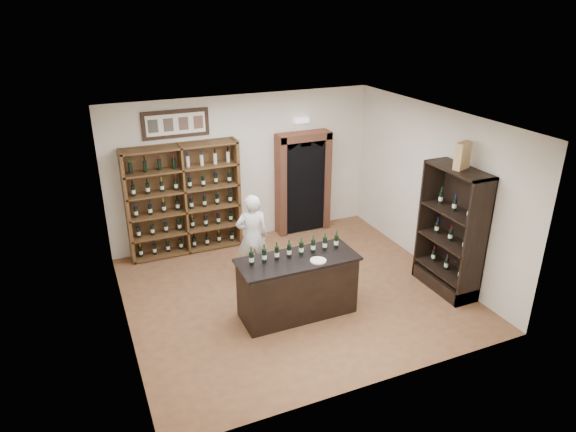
% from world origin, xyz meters
% --- Properties ---
extents(floor, '(5.50, 5.50, 0.00)m').
position_xyz_m(floor, '(0.00, 0.00, 0.00)').
color(floor, brown).
rests_on(floor, ground).
extents(ceiling, '(5.50, 5.50, 0.00)m').
position_xyz_m(ceiling, '(0.00, 0.00, 3.00)').
color(ceiling, white).
rests_on(ceiling, wall_back).
extents(wall_back, '(5.50, 0.04, 3.00)m').
position_xyz_m(wall_back, '(0.00, 2.50, 1.50)').
color(wall_back, silver).
rests_on(wall_back, ground).
extents(wall_left, '(0.04, 5.00, 3.00)m').
position_xyz_m(wall_left, '(-2.75, 0.00, 1.50)').
color(wall_left, silver).
rests_on(wall_left, ground).
extents(wall_right, '(0.04, 5.00, 3.00)m').
position_xyz_m(wall_right, '(2.75, 0.00, 1.50)').
color(wall_right, silver).
rests_on(wall_right, ground).
extents(wine_shelf, '(2.20, 0.38, 2.20)m').
position_xyz_m(wine_shelf, '(-1.30, 2.33, 1.10)').
color(wine_shelf, '#56371D').
rests_on(wine_shelf, ground).
extents(framed_picture, '(1.25, 0.04, 0.52)m').
position_xyz_m(framed_picture, '(-1.30, 2.47, 2.55)').
color(framed_picture, black).
rests_on(framed_picture, wall_back).
extents(arched_doorway, '(1.17, 0.35, 2.17)m').
position_xyz_m(arched_doorway, '(1.25, 2.33, 1.14)').
color(arched_doorway, black).
rests_on(arched_doorway, ground).
extents(emergency_light, '(0.30, 0.10, 0.10)m').
position_xyz_m(emergency_light, '(1.25, 2.42, 2.40)').
color(emergency_light, white).
rests_on(emergency_light, wall_back).
extents(tasting_counter, '(1.88, 0.78, 1.00)m').
position_xyz_m(tasting_counter, '(-0.20, -0.60, 0.49)').
color(tasting_counter, black).
rests_on(tasting_counter, ground).
extents(counter_bottle_0, '(0.07, 0.07, 0.30)m').
position_xyz_m(counter_bottle_0, '(-0.92, -0.51, 1.11)').
color(counter_bottle_0, black).
rests_on(counter_bottle_0, tasting_counter).
extents(counter_bottle_1, '(0.07, 0.07, 0.30)m').
position_xyz_m(counter_bottle_1, '(-0.71, -0.51, 1.11)').
color(counter_bottle_1, black).
rests_on(counter_bottle_1, tasting_counter).
extents(counter_bottle_2, '(0.07, 0.07, 0.30)m').
position_xyz_m(counter_bottle_2, '(-0.51, -0.51, 1.11)').
color(counter_bottle_2, black).
rests_on(counter_bottle_2, tasting_counter).
extents(counter_bottle_3, '(0.07, 0.07, 0.30)m').
position_xyz_m(counter_bottle_3, '(-0.30, -0.51, 1.11)').
color(counter_bottle_3, black).
rests_on(counter_bottle_3, tasting_counter).
extents(counter_bottle_4, '(0.07, 0.07, 0.30)m').
position_xyz_m(counter_bottle_4, '(-0.10, -0.51, 1.11)').
color(counter_bottle_4, black).
rests_on(counter_bottle_4, tasting_counter).
extents(counter_bottle_5, '(0.07, 0.07, 0.30)m').
position_xyz_m(counter_bottle_5, '(0.11, -0.51, 1.11)').
color(counter_bottle_5, black).
rests_on(counter_bottle_5, tasting_counter).
extents(counter_bottle_6, '(0.07, 0.07, 0.30)m').
position_xyz_m(counter_bottle_6, '(0.31, -0.51, 1.11)').
color(counter_bottle_6, black).
rests_on(counter_bottle_6, tasting_counter).
extents(counter_bottle_7, '(0.07, 0.07, 0.30)m').
position_xyz_m(counter_bottle_7, '(0.52, -0.51, 1.11)').
color(counter_bottle_7, black).
rests_on(counter_bottle_7, tasting_counter).
extents(side_cabinet, '(0.48, 1.20, 2.20)m').
position_xyz_m(side_cabinet, '(2.52, -0.90, 0.75)').
color(side_cabinet, black).
rests_on(side_cabinet, ground).
extents(shopkeeper, '(0.63, 0.47, 1.58)m').
position_xyz_m(shopkeeper, '(-0.44, 0.83, 0.79)').
color(shopkeeper, silver).
rests_on(shopkeeper, ground).
extents(plate, '(0.25, 0.25, 0.02)m').
position_xyz_m(plate, '(0.05, -0.81, 1.01)').
color(plate, white).
rests_on(plate, tasting_counter).
extents(wine_crate, '(0.33, 0.22, 0.43)m').
position_xyz_m(wine_crate, '(2.48, -0.93, 2.42)').
color(wine_crate, tan).
rests_on(wine_crate, side_cabinet).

